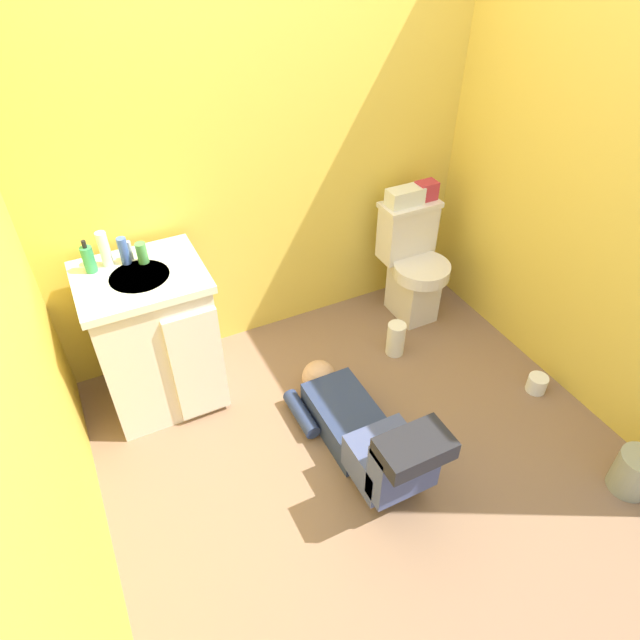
% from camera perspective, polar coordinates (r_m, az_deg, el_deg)
% --- Properties ---
extents(ground_plane, '(2.99, 3.20, 0.04)m').
position_cam_1_polar(ground_plane, '(2.96, 3.97, -12.73)').
color(ground_plane, '#84644C').
extents(wall_back, '(2.65, 0.08, 2.40)m').
position_cam_1_polar(wall_back, '(3.05, -6.09, 17.91)').
color(wall_back, '#E8C448').
rests_on(wall_back, ground_plane).
extents(wall_left, '(0.08, 2.20, 2.40)m').
position_cam_1_polar(wall_left, '(1.91, -29.75, -2.19)').
color(wall_left, '#E8C448').
rests_on(wall_left, ground_plane).
extents(wall_right, '(0.08, 2.20, 2.40)m').
position_cam_1_polar(wall_right, '(2.95, 27.92, 12.82)').
color(wall_right, '#E8C448').
rests_on(wall_right, ground_plane).
extents(toilet, '(0.36, 0.46, 0.75)m').
position_cam_1_polar(toilet, '(3.55, 9.46, 5.72)').
color(toilet, silver).
rests_on(toilet, ground_plane).
extents(vanity_cabinet, '(0.60, 0.53, 0.82)m').
position_cam_1_polar(vanity_cabinet, '(2.99, -16.54, -1.82)').
color(vanity_cabinet, silver).
rests_on(vanity_cabinet, ground_plane).
extents(faucet, '(0.02, 0.02, 0.10)m').
position_cam_1_polar(faucet, '(2.85, -18.95, 6.78)').
color(faucet, silver).
rests_on(faucet, vanity_cabinet).
extents(person_plumber, '(0.39, 1.06, 0.52)m').
position_cam_1_polar(person_plumber, '(2.76, 4.62, -11.46)').
color(person_plumber, navy).
rests_on(person_plumber, ground_plane).
extents(tissue_box, '(0.22, 0.11, 0.10)m').
position_cam_1_polar(tissue_box, '(3.38, 8.72, 12.43)').
color(tissue_box, silver).
rests_on(tissue_box, toilet).
extents(toiletry_bag, '(0.12, 0.09, 0.11)m').
position_cam_1_polar(toiletry_bag, '(3.46, 10.86, 12.93)').
color(toiletry_bag, '#B22D3F').
rests_on(toiletry_bag, toilet).
extents(soap_dispenser, '(0.06, 0.06, 0.17)m').
position_cam_1_polar(soap_dispenser, '(2.81, -22.67, 5.80)').
color(soap_dispenser, '#349552').
rests_on(soap_dispenser, vanity_cabinet).
extents(bottle_white, '(0.05, 0.05, 0.18)m').
position_cam_1_polar(bottle_white, '(2.82, -21.26, 6.80)').
color(bottle_white, silver).
rests_on(bottle_white, vanity_cabinet).
extents(bottle_blue, '(0.05, 0.05, 0.14)m').
position_cam_1_polar(bottle_blue, '(2.82, -19.50, 6.71)').
color(bottle_blue, '#4262BA').
rests_on(bottle_blue, vanity_cabinet).
extents(bottle_green, '(0.05, 0.05, 0.10)m').
position_cam_1_polar(bottle_green, '(2.81, -17.81, 6.57)').
color(bottle_green, '#48974A').
rests_on(bottle_green, vanity_cabinet).
extents(trash_can, '(0.19, 0.19, 0.22)m').
position_cam_1_polar(trash_can, '(3.07, 29.56, -13.45)').
color(trash_can, gray).
rests_on(trash_can, ground_plane).
extents(paper_towel_roll, '(0.11, 0.11, 0.22)m').
position_cam_1_polar(paper_towel_roll, '(3.36, 7.79, -1.93)').
color(paper_towel_roll, white).
rests_on(paper_towel_roll, ground_plane).
extents(toilet_paper_roll, '(0.11, 0.11, 0.10)m').
position_cam_1_polar(toilet_paper_roll, '(3.37, 21.38, -6.10)').
color(toilet_paper_roll, white).
rests_on(toilet_paper_roll, ground_plane).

